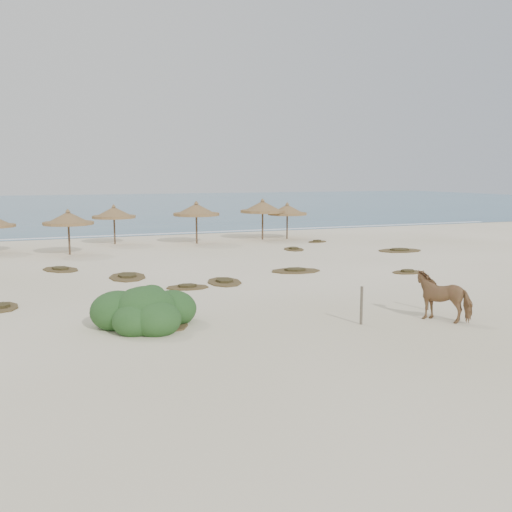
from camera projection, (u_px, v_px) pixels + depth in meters
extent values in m
plane|color=white|center=(272.00, 295.00, 23.86)|extent=(160.00, 160.00, 0.00)
cube|color=#2A5F80|center=(93.00, 205.00, 93.01)|extent=(200.00, 100.00, 0.01)
cube|color=white|center=(152.00, 234.00, 47.83)|extent=(70.00, 0.60, 0.01)
cylinder|color=brown|center=(69.00, 238.00, 35.65)|extent=(0.12, 0.12, 2.16)
cylinder|color=olive|center=(68.00, 223.00, 35.52)|extent=(3.86, 3.86, 0.19)
cone|color=olive|center=(68.00, 218.00, 35.47)|extent=(3.73, 3.73, 0.77)
cone|color=olive|center=(68.00, 210.00, 35.41)|extent=(0.37, 0.37, 0.23)
cylinder|color=brown|center=(114.00, 229.00, 40.99)|extent=(0.12, 0.12, 2.16)
cylinder|color=olive|center=(114.00, 217.00, 40.86)|extent=(3.66, 3.66, 0.19)
cone|color=olive|center=(114.00, 212.00, 40.82)|extent=(3.54, 3.54, 0.77)
cone|color=olive|center=(114.00, 206.00, 40.75)|extent=(0.37, 0.37, 0.23)
cylinder|color=brown|center=(197.00, 228.00, 41.37)|extent=(0.13, 0.13, 2.33)
cylinder|color=olive|center=(196.00, 214.00, 41.23)|extent=(4.26, 4.26, 0.20)
cone|color=olive|center=(196.00, 209.00, 41.18)|extent=(4.12, 4.12, 0.83)
cone|color=olive|center=(196.00, 202.00, 41.11)|extent=(0.40, 0.40, 0.24)
cylinder|color=brown|center=(287.00, 225.00, 44.43)|extent=(0.12, 0.12, 2.14)
cylinder|color=olive|center=(287.00, 214.00, 44.31)|extent=(3.97, 3.97, 0.18)
cone|color=olive|center=(287.00, 209.00, 44.26)|extent=(3.83, 3.83, 0.77)
cone|color=olive|center=(287.00, 203.00, 44.19)|extent=(0.37, 0.37, 0.22)
cylinder|color=brown|center=(263.00, 224.00, 43.93)|extent=(0.14, 0.14, 2.38)
cylinder|color=olive|center=(263.00, 211.00, 43.79)|extent=(4.45, 4.45, 0.20)
cone|color=olive|center=(263.00, 206.00, 43.73)|extent=(4.31, 4.31, 0.85)
cone|color=olive|center=(263.00, 200.00, 43.66)|extent=(0.41, 0.41, 0.25)
imported|color=#956344|center=(444.00, 296.00, 19.69)|extent=(1.96, 2.09, 1.67)
cylinder|color=#635C4A|center=(361.00, 305.00, 19.10)|extent=(0.13, 0.13, 1.30)
cylinder|color=#635C4A|center=(428.00, 294.00, 21.14)|extent=(0.10, 0.10, 1.18)
ellipsoid|color=#326029|center=(145.00, 310.00, 18.72)|extent=(2.11, 2.11, 1.58)
ellipsoid|color=#326029|center=(172.00, 309.00, 19.37)|extent=(1.69, 1.69, 1.27)
ellipsoid|color=#326029|center=(117.00, 311.00, 18.81)|extent=(1.80, 1.80, 1.35)
ellipsoid|color=#326029|center=(156.00, 320.00, 18.14)|extent=(1.58, 1.58, 1.19)
ellipsoid|color=#326029|center=(135.00, 320.00, 18.11)|extent=(1.48, 1.48, 1.11)
ellipsoid|color=#326029|center=(159.00, 309.00, 19.85)|extent=(1.27, 1.27, 0.95)
ellipsoid|color=#326029|center=(152.00, 295.00, 19.27)|extent=(0.95, 0.95, 0.71)
ellipsoid|color=#326029|center=(135.00, 298.00, 18.64)|extent=(0.84, 0.84, 0.63)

